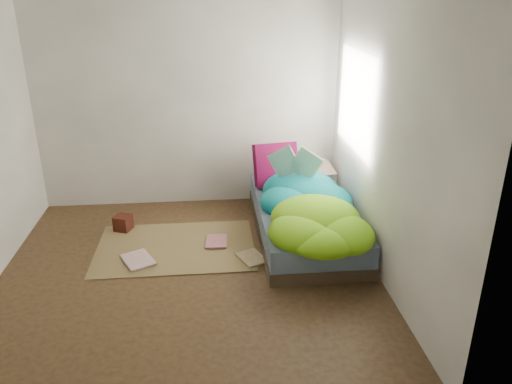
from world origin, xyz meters
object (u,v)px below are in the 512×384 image
pillow_magenta (276,164)px  floor_book_a (125,264)px  wooden_box (123,223)px  floor_book_b (206,242)px  open_book (295,155)px  bed (305,220)px

pillow_magenta → floor_book_a: pillow_magenta is taller
pillow_magenta → wooden_box: 1.83m
wooden_box → floor_book_b: 0.98m
floor_book_a → wooden_box: bearing=72.4°
pillow_magenta → open_book: open_book is taller
wooden_box → floor_book_b: size_ratio=0.56×
wooden_box → floor_book_b: bearing=-24.1°
pillow_magenta → open_book: (0.15, -0.39, 0.24)m
pillow_magenta → open_book: 0.48m
bed → floor_book_b: 1.08m
floor_book_b → pillow_magenta: bearing=45.9°
open_book → wooden_box: open_book is taller
wooden_box → floor_book_a: 0.78m
bed → open_book: bearing=108.0°
open_book → floor_book_b: bearing=-139.3°
bed → floor_book_a: bearing=-165.0°
bed → pillow_magenta: 0.79m
bed → pillow_magenta: pillow_magenta is taller
open_book → floor_book_a: (-1.75, -0.73, -0.80)m
pillow_magenta → open_book: size_ratio=1.03×
bed → floor_book_b: bed is taller
pillow_magenta → floor_book_a: (-1.60, -1.13, -0.56)m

